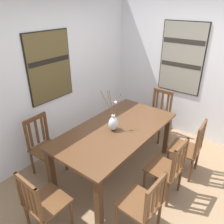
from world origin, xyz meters
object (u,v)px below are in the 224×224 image
Objects in this scene: dining_table at (116,134)px; painting_on_side_wall at (182,58)px; chair_0 at (143,204)px; chair_1 at (168,168)px; painting_on_back_wall at (50,67)px; chair_2 at (158,114)px; chair_4 at (189,148)px; chair_3 at (42,203)px; centerpiece_vase at (113,123)px; chair_5 at (44,146)px.

dining_table is 1.52× the size of painting_on_side_wall.
chair_1 reaches higher than chair_0.
dining_table is at bearing 52.86° from chair_0.
chair_1 is at bearing -85.13° from painting_on_back_wall.
chair_2 reaches higher than chair_0.
chair_2 is 1.13m from painting_on_side_wall.
dining_table is at bearing 125.15° from chair_4.
painting_on_back_wall reaches higher than chair_1.
painting_on_back_wall reaches higher than chair_2.
painting_on_side_wall is at bearing -18.38° from chair_2.
chair_3 is (-1.38, 0.85, 0.00)m from chair_1.
centerpiece_vase reaches higher than chair_3.
chair_3 is 3.31m from painting_on_side_wall.
chair_0 is at bearing -89.78° from chair_5.
chair_4 is 1.71m from painting_on_side_wall.
chair_0 is at bearing -104.02° from painting_on_back_wall.
chair_3 is at bearing -179.51° from centerpiece_vase.
chair_2 is at bearing -39.40° from painting_on_back_wall.
painting_on_back_wall reaches higher than dining_table.
chair_2 is 2.69m from chair_3.
painting_on_back_wall is (-0.15, 1.19, 0.85)m from dining_table.
chair_4 is at bearing -147.53° from painting_on_side_wall.
chair_4 is at bearing -0.65° from chair_0.
chair_3 is at bearing 155.67° from chair_4.
chair_4 is at bearing -54.85° from dining_table.
chair_0 is at bearing 179.35° from chair_4.
chair_0 is 2.40m from painting_on_back_wall.
chair_3 is 0.95× the size of chair_5.
centerpiece_vase is at bearing 94.92° from chair_1.
centerpiece_vase reaches higher than chair_4.
painting_on_side_wall is (2.45, 0.71, 1.04)m from chair_0.
chair_1 is at bearing -67.73° from chair_5.
painting_on_side_wall reaches higher than chair_4.
chair_2 reaches higher than chair_4.
painting_on_side_wall is at bearing -35.29° from painting_on_back_wall.
chair_4 is (2.00, -0.90, -0.00)m from chair_3.
chair_5 is at bearing 128.32° from dining_table.
chair_1 reaches higher than dining_table.
painting_on_back_wall is (-0.17, 2.05, 1.06)m from chair_1.
centerpiece_vase reaches higher than chair_0.
centerpiece_vase is 1.22m from chair_4.
chair_2 is 2.19m from painting_on_back_wall.
painting_on_side_wall reaches higher than centerpiece_vase.
painting_on_side_wall reaches higher than dining_table.
painting_on_back_wall is (0.52, 2.08, 1.07)m from chair_0.
painting_on_side_wall reaches higher than painting_on_back_wall.
centerpiece_vase is at bearing 168.06° from dining_table.
chair_1 is at bearing -158.93° from painting_on_side_wall.
dining_table is 1.97m from painting_on_side_wall.
chair_1 is 0.83× the size of painting_on_back_wall.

